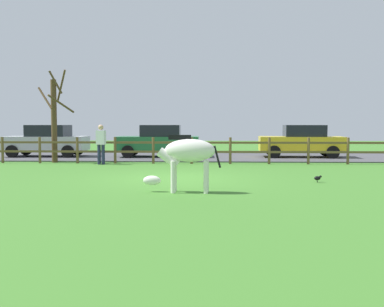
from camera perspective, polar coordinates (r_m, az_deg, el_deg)
The scene contains 10 objects.
ground_plane at distance 13.94m, azimuth -2.26°, elevation -3.13°, with size 60.00×60.00×0.00m, color #3D7528.
parking_asphalt at distance 23.18m, azimuth -0.36°, elevation -0.28°, with size 28.00×7.40×0.05m, color #47474C.
paddock_fence at distance 18.90m, azimuth -2.50°, elevation 0.62°, with size 21.13×0.11×1.11m.
bare_tree at distance 20.30m, azimuth -17.03°, elevation 4.45°, with size 1.53×1.46×3.99m.
zebra at distance 11.00m, azimuth -0.71°, elevation -0.16°, with size 1.94×0.55×1.41m.
crow_on_grass at distance 13.41m, azimuth 15.63°, elevation -3.01°, with size 0.21×0.10×0.20m.
parked_car_silver at distance 23.48m, azimuth -17.92°, elevation 1.58°, with size 4.03×1.93×1.56m.
parked_car_yellow at distance 22.53m, azimuth 13.71°, elevation 1.57°, with size 4.07×2.03×1.56m.
parked_car_green at distance 22.18m, azimuth -4.24°, elevation 1.64°, with size 4.03×1.95×1.56m.
visitor_near_fence at distance 18.88m, azimuth -11.45°, elevation 1.38°, with size 0.39×0.28×1.64m.
Camera 1 is at (1.15, -13.79, 1.69)m, focal length 42.14 mm.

